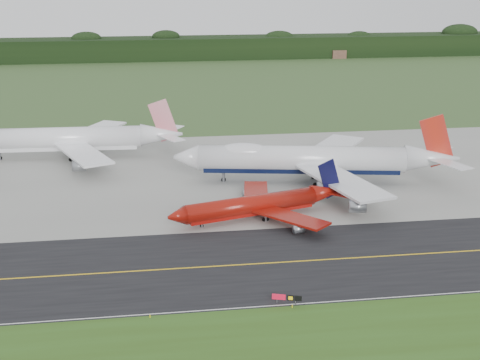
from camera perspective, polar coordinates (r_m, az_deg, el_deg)
name	(u,v)px	position (r m, az deg, el deg)	size (l,w,h in m)	color
ground	(284,253)	(123.84, 3.81, -6.22)	(600.00, 600.00, 0.00)	#365327
grass_verge	(337,358)	(93.90, 8.29, -14.80)	(400.00, 30.00, 0.01)	#2F4C16
taxiway	(289,262)	(120.28, 4.20, -6.98)	(400.00, 32.00, 0.02)	black
apron	(244,172)	(170.95, 0.34, 0.66)	(400.00, 78.00, 0.01)	gray
taxiway_centreline	(289,262)	(120.27, 4.20, -6.97)	(400.00, 0.40, 0.00)	gold
taxiway_edge_line	(310,303)	(106.77, 5.97, -10.40)	(400.00, 0.25, 0.00)	silver
horizon_treeline	(187,49)	(387.74, -4.56, 11.07)	(700.00, 25.00, 12.00)	black
jet_ba_747	(311,160)	(161.82, 6.12, 1.75)	(68.71, 56.20, 17.33)	silver
jet_red_737	(261,204)	(139.23, 1.79, -2.08)	(39.68, 31.62, 10.89)	maroon
jet_star_tail	(72,139)	(188.18, -14.11, 3.40)	(60.60, 50.76, 16.00)	white
taxiway_sign	(287,298)	(105.77, 4.01, -9.98)	(4.48, 1.57, 1.55)	slate
edge_marker_left	(150,316)	(103.07, -7.69, -11.43)	(0.16, 0.16, 0.50)	yellow
edge_marker_center	(292,306)	(105.17, 4.48, -10.68)	(0.16, 0.16, 0.50)	yellow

